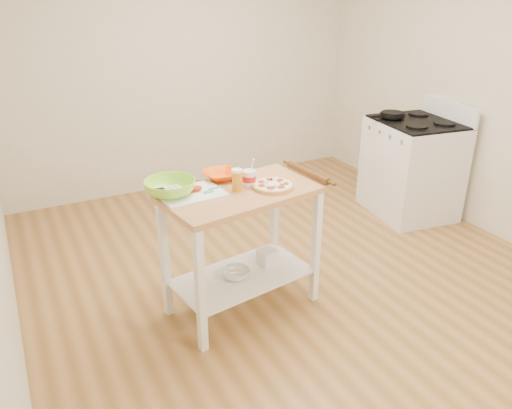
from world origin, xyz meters
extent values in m
cube|color=#9E703A|center=(0.00, 0.00, -0.01)|extent=(4.00, 4.50, 0.02)
cube|color=beige|center=(0.00, 2.26, 1.35)|extent=(4.00, 0.02, 2.70)
cube|color=beige|center=(2.01, 0.00, 1.35)|extent=(0.02, 4.50, 2.70)
cube|color=tan|center=(-0.55, -0.23, 0.88)|extent=(1.10, 0.71, 0.04)
cube|color=white|center=(-0.55, -0.23, 0.25)|extent=(1.01, 0.64, 0.02)
cube|color=white|center=(-0.98, -0.53, 0.43)|extent=(0.06, 0.06, 0.86)
cube|color=white|center=(-1.05, -0.07, 0.43)|extent=(0.06, 0.06, 0.86)
cube|color=white|center=(-0.05, -0.39, 0.43)|extent=(0.06, 0.06, 0.86)
cube|color=white|center=(-0.12, 0.07, 0.43)|extent=(0.06, 0.06, 0.86)
cube|color=white|center=(1.64, 0.46, 0.46)|extent=(0.80, 0.90, 0.92)
cube|color=black|center=(1.64, 0.46, 0.93)|extent=(0.76, 0.86, 0.02)
cube|color=white|center=(1.97, 0.41, 1.02)|extent=(0.14, 0.81, 0.18)
cylinder|color=black|center=(1.50, 0.65, 0.98)|extent=(0.24, 0.24, 0.03)
cube|color=black|center=(1.31, 0.67, 0.98)|extent=(0.15, 0.04, 0.02)
cylinder|color=tan|center=(-0.35, -0.28, 0.91)|extent=(0.28, 0.28, 0.02)
cylinder|color=tan|center=(-0.35, -0.28, 0.92)|extent=(0.28, 0.28, 0.01)
cylinder|color=white|center=(-0.35, -0.28, 0.92)|extent=(0.24, 0.24, 0.01)
cylinder|color=#A02A14|center=(-0.27, -0.25, 0.93)|extent=(0.05, 0.05, 0.01)
cylinder|color=#A02A14|center=(-0.33, -0.20, 0.93)|extent=(0.05, 0.05, 0.01)
cylinder|color=#A02A14|center=(-0.39, -0.22, 0.93)|extent=(0.05, 0.05, 0.01)
cylinder|color=#A02A14|center=(-0.42, -0.28, 0.93)|extent=(0.05, 0.05, 0.01)
cylinder|color=#A02A14|center=(-0.40, -0.34, 0.93)|extent=(0.05, 0.05, 0.01)
cylinder|color=#A02A14|center=(-0.33, -0.36, 0.93)|extent=(0.05, 0.05, 0.01)
cylinder|color=#A02A14|center=(-0.27, -0.31, 0.93)|extent=(0.05, 0.05, 0.01)
sphere|color=white|center=(-0.30, -0.23, 0.93)|extent=(0.03, 0.03, 0.03)
sphere|color=white|center=(-0.38, -0.23, 0.93)|extent=(0.03, 0.03, 0.03)
sphere|color=white|center=(-0.40, -0.29, 0.93)|extent=(0.03, 0.03, 0.03)
sphere|color=white|center=(-0.35, -0.33, 0.93)|extent=(0.03, 0.03, 0.03)
sphere|color=white|center=(-0.29, -0.30, 0.93)|extent=(0.03, 0.03, 0.03)
plane|color=#285E1C|center=(-0.28, -0.27, 0.93)|extent=(0.03, 0.03, 0.00)
plane|color=#285E1C|center=(-0.32, -0.21, 0.93)|extent=(0.03, 0.03, 0.00)
plane|color=#285E1C|center=(-0.37, -0.24, 0.93)|extent=(0.03, 0.03, 0.00)
plane|color=#285E1C|center=(-0.39, -0.29, 0.93)|extent=(0.03, 0.03, 0.00)
plane|color=#285E1C|center=(-0.36, -0.33, 0.93)|extent=(0.03, 0.03, 0.00)
plane|color=#285E1C|center=(-0.31, -0.33, 0.93)|extent=(0.03, 0.03, 0.00)
plane|color=#285E1C|center=(-0.28, -0.27, 0.93)|extent=(0.03, 0.03, 0.00)
cube|color=white|center=(-0.87, -0.14, 0.91)|extent=(0.42, 0.33, 0.01)
cube|color=#F4EACC|center=(-0.99, -0.08, 0.92)|extent=(0.03, 0.03, 0.02)
cube|color=#F4EACC|center=(-0.95, -0.07, 0.92)|extent=(0.03, 0.03, 0.02)
cube|color=#F4EACC|center=(-0.92, -0.07, 0.92)|extent=(0.03, 0.03, 0.02)
cube|color=#F4EACC|center=(-0.99, -0.04, 0.92)|extent=(0.03, 0.03, 0.02)
cube|color=#F4EACC|center=(-0.96, -0.04, 0.92)|extent=(0.03, 0.03, 0.02)
cube|color=#F4EACC|center=(-0.92, -0.04, 0.92)|extent=(0.03, 0.03, 0.02)
cylinder|color=#A02A14|center=(-0.85, -0.12, 0.92)|extent=(0.07, 0.07, 0.01)
cylinder|color=#A02A14|center=(-0.83, -0.12, 0.92)|extent=(0.07, 0.07, 0.01)
cylinder|color=#A02A14|center=(-0.82, -0.11, 0.93)|extent=(0.07, 0.07, 0.01)
cube|color=teal|center=(-0.76, -0.18, 0.92)|extent=(0.07, 0.04, 0.01)
cylinder|color=teal|center=(-0.70, -0.14, 0.92)|extent=(0.10, 0.03, 0.01)
cube|color=silver|center=(-0.92, 0.00, 0.91)|extent=(0.18, 0.03, 0.00)
cube|color=black|center=(-1.05, 0.00, 0.92)|extent=(0.10, 0.02, 0.01)
imported|color=#FF5704|center=(-0.59, 0.03, 0.93)|extent=(0.24, 0.24, 0.06)
imported|color=#98EA3C|center=(-0.98, -0.09, 0.95)|extent=(0.40, 0.40, 0.10)
cylinder|color=orange|center=(-0.57, -0.21, 0.96)|extent=(0.07, 0.07, 0.13)
cylinder|color=white|center=(-0.57, -0.21, 1.03)|extent=(0.07, 0.07, 0.02)
cylinder|color=white|center=(-0.47, -0.18, 0.95)|extent=(0.09, 0.09, 0.11)
cylinder|color=red|center=(-0.47, -0.18, 0.95)|extent=(0.09, 0.09, 0.04)
cylinder|color=silver|center=(-0.45, -0.18, 1.04)|extent=(0.01, 0.06, 0.11)
cylinder|color=#553213|center=(-0.02, -0.21, 0.92)|extent=(0.09, 0.42, 0.05)
imported|color=silver|center=(-0.61, -0.24, 0.29)|extent=(0.23, 0.23, 0.06)
cube|color=white|center=(-0.33, -0.18, 0.32)|extent=(0.13, 0.13, 0.12)
camera|label=1|loc=(-1.86, -2.92, 2.14)|focal=35.00mm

